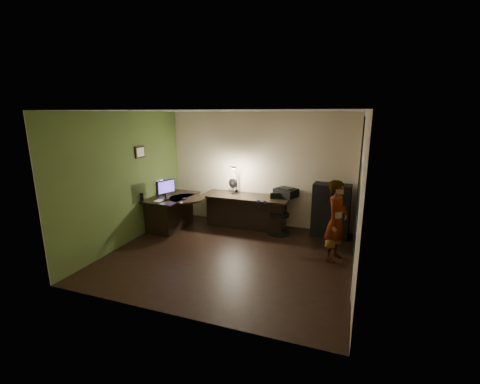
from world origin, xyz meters
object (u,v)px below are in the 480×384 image
(desk_right, at_px, (246,212))
(office_chair, at_px, (280,215))
(monitor, at_px, (165,192))
(person, at_px, (336,221))
(desk_left, at_px, (172,212))
(cabinet, at_px, (331,211))

(desk_right, distance_m, office_chair, 0.88)
(desk_right, bearing_deg, office_chair, -9.69)
(monitor, height_order, office_chair, monitor)
(desk_right, relative_size, person, 1.37)
(desk_right, xyz_separation_m, monitor, (-1.57, -0.94, 0.56))
(desk_right, height_order, person, person)
(desk_left, bearing_deg, cabinet, 13.48)
(monitor, bearing_deg, person, 18.54)
(cabinet, xyz_separation_m, monitor, (-3.52, -1.01, 0.36))
(desk_left, distance_m, person, 3.78)
(cabinet, relative_size, monitor, 2.47)
(desk_right, bearing_deg, person, -26.74)
(office_chair, bearing_deg, desk_left, 166.38)
(cabinet, bearing_deg, office_chair, -165.20)
(monitor, xyz_separation_m, office_chair, (2.43, 0.79, -0.50))
(desk_right, distance_m, cabinet, 1.96)
(person, bearing_deg, office_chair, 72.39)
(desk_left, height_order, cabinet, cabinet)
(monitor, relative_size, office_chair, 0.53)
(desk_left, relative_size, monitor, 2.81)
(monitor, bearing_deg, desk_left, 119.75)
(desk_right, relative_size, office_chair, 2.29)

